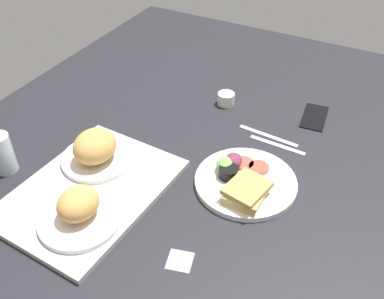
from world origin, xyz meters
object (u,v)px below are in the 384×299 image
at_px(espresso_cup, 226,99).
at_px(knife, 268,136).
at_px(bread_plate_far, 96,150).
at_px(plate_with_salad, 243,181).
at_px(cell_phone, 314,116).
at_px(serving_tray, 90,191).
at_px(fork, 277,145).
at_px(drinking_glass, 2,153).
at_px(sticky_note, 180,261).
at_px(bread_plate_near, 79,210).

bearing_deg(espresso_cup, knife, -118.60).
bearing_deg(bread_plate_far, plate_with_salad, -73.51).
height_order(espresso_cup, cell_phone, espresso_cup).
distance_m(serving_tray, fork, 0.55).
xyz_separation_m(drinking_glass, espresso_cup, (0.58, -0.40, -0.04)).
xyz_separation_m(espresso_cup, fork, (-0.13, -0.23, -0.02)).
bearing_deg(sticky_note, espresso_cup, 15.46).
relative_size(serving_tray, bread_plate_far, 2.26).
xyz_separation_m(drinking_glass, cell_phone, (0.64, -0.68, -0.05)).
xyz_separation_m(bread_plate_near, drinking_glass, (0.06, 0.31, 0.01)).
distance_m(espresso_cup, knife, 0.21).
xyz_separation_m(plate_with_salad, knife, (0.24, 0.02, -0.02)).
relative_size(bread_plate_far, sticky_note, 3.55).
bearing_deg(drinking_glass, fork, -54.22).
xyz_separation_m(plate_with_salad, fork, (0.21, -0.02, -0.02)).
bearing_deg(serving_tray, drinking_glass, 97.55).
distance_m(bread_plate_near, knife, 0.61).
xyz_separation_m(cell_phone, sticky_note, (-0.69, 0.11, -0.00)).
distance_m(bread_plate_near, sticky_note, 0.27).
distance_m(cell_phone, sticky_note, 0.70).
xyz_separation_m(fork, sticky_note, (-0.49, 0.05, -0.00)).
relative_size(fork, sticky_note, 3.04).
relative_size(espresso_cup, cell_phone, 0.39).
xyz_separation_m(serving_tray, espresso_cup, (0.55, -0.14, 0.01)).
bearing_deg(drinking_glass, sticky_note, -94.38).
height_order(plate_with_salad, drinking_glass, drinking_glass).
distance_m(bread_plate_far, espresso_cup, 0.49).
relative_size(cell_phone, sticky_note, 2.57).
bearing_deg(bread_plate_far, espresso_cup, -21.98).
bearing_deg(espresso_cup, drinking_glass, 145.75).
bearing_deg(plate_with_salad, sticky_note, 173.94).
distance_m(plate_with_salad, espresso_cup, 0.40).
bearing_deg(knife, sticky_note, 92.68).
bearing_deg(cell_phone, sticky_note, 164.50).
bearing_deg(bread_plate_near, knife, -27.05).
bearing_deg(fork, serving_tray, 51.02).
bearing_deg(sticky_note, serving_tray, 75.83).
bearing_deg(cell_phone, bread_plate_near, 145.80).
distance_m(drinking_glass, fork, 0.77).
bearing_deg(bread_plate_near, drinking_glass, 78.90).
bearing_deg(bread_plate_near, sticky_note, -86.30).
relative_size(knife, cell_phone, 1.32).
xyz_separation_m(espresso_cup, sticky_note, (-0.63, -0.17, -0.02)).
distance_m(serving_tray, sticky_note, 0.32).
relative_size(plate_with_salad, sticky_note, 4.83).
relative_size(fork, cell_phone, 1.18).
bearing_deg(plate_with_salad, fork, -6.67).
relative_size(espresso_cup, knife, 0.29).
bearing_deg(knife, cell_phone, -116.38).
height_order(bread_plate_near, cell_phone, bread_plate_near).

